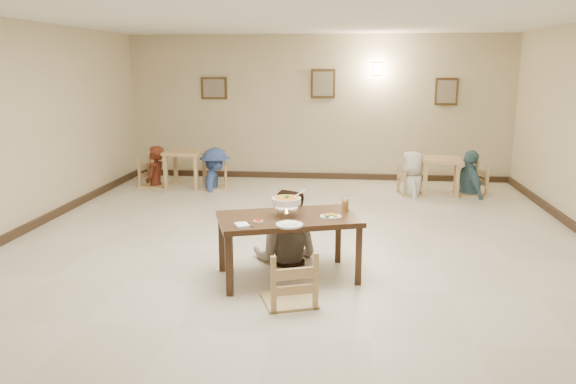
# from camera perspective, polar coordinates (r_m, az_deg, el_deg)

# --- Properties ---
(floor) EXTENTS (10.00, 10.00, 0.00)m
(floor) POSITION_cam_1_polar(r_m,az_deg,el_deg) (7.25, 0.73, -6.29)
(floor) COLOR beige
(floor) RESTS_ON ground
(ceiling) EXTENTS (10.00, 10.00, 0.00)m
(ceiling) POSITION_cam_1_polar(r_m,az_deg,el_deg) (6.89, 0.80, 18.04)
(ceiling) COLOR silver
(ceiling) RESTS_ON wall_back
(wall_back) EXTENTS (10.00, 0.00, 10.00)m
(wall_back) POSITION_cam_1_polar(r_m,az_deg,el_deg) (11.87, 3.07, 8.52)
(wall_back) COLOR #C7B792
(wall_back) RESTS_ON floor
(wall_front) EXTENTS (10.00, 0.00, 10.00)m
(wall_front) POSITION_cam_1_polar(r_m,az_deg,el_deg) (2.12, -12.41, -11.45)
(wall_front) COLOR #C7B792
(wall_front) RESTS_ON floor
(baseboard_back) EXTENTS (8.00, 0.06, 0.12)m
(baseboard_back) POSITION_cam_1_polar(r_m,az_deg,el_deg) (12.03, 2.98, 1.66)
(baseboard_back) COLOR #312216
(baseboard_back) RESTS_ON floor
(baseboard_left) EXTENTS (0.06, 10.00, 0.12)m
(baseboard_left) POSITION_cam_1_polar(r_m,az_deg,el_deg) (8.55, -26.88, -4.30)
(baseboard_left) COLOR #312216
(baseboard_left) RESTS_ON floor
(picture_a) EXTENTS (0.55, 0.04, 0.45)m
(picture_a) POSITION_cam_1_polar(r_m,az_deg,el_deg) (12.13, -7.53, 10.41)
(picture_a) COLOR #3C2A14
(picture_a) RESTS_ON wall_back
(picture_b) EXTENTS (0.50, 0.04, 0.60)m
(picture_b) POSITION_cam_1_polar(r_m,az_deg,el_deg) (11.80, 3.58, 10.92)
(picture_b) COLOR #3C2A14
(picture_b) RESTS_ON wall_back
(picture_c) EXTENTS (0.45, 0.04, 0.55)m
(picture_c) POSITION_cam_1_polar(r_m,az_deg,el_deg) (11.95, 15.80, 9.78)
(picture_c) COLOR #3C2A14
(picture_c) RESTS_ON wall_back
(wall_sconce) EXTENTS (0.16, 0.05, 0.22)m
(wall_sconce) POSITION_cam_1_polar(r_m,az_deg,el_deg) (11.80, 9.07, 12.25)
(wall_sconce) COLOR #FFD88C
(wall_sconce) RESTS_ON wall_back
(main_table) EXTENTS (1.73, 1.31, 0.72)m
(main_table) POSITION_cam_1_polar(r_m,az_deg,el_deg) (6.27, 0.02, -3.21)
(main_table) COLOR #3C2516
(main_table) RESTS_ON floor
(chair_far) EXTENTS (0.47, 0.47, 1.00)m
(chair_far) POSITION_cam_1_polar(r_m,az_deg,el_deg) (7.01, -0.42, -2.71)
(chair_far) COLOR tan
(chair_far) RESTS_ON floor
(chair_near) EXTENTS (0.51, 0.51, 1.09)m
(chair_near) POSITION_cam_1_polar(r_m,az_deg,el_deg) (5.65, 0.11, -6.03)
(chair_near) COLOR tan
(chair_near) RESTS_ON floor
(main_diner) EXTENTS (0.94, 0.78, 1.79)m
(main_diner) POSITION_cam_1_polar(r_m,az_deg,el_deg) (6.79, -0.20, 0.25)
(main_diner) COLOR gray
(main_diner) RESTS_ON floor
(curry_warmer) EXTENTS (0.37, 0.33, 0.29)m
(curry_warmer) POSITION_cam_1_polar(r_m,az_deg,el_deg) (6.22, -0.17, -0.94)
(curry_warmer) COLOR silver
(curry_warmer) RESTS_ON main_table
(rice_plate_far) EXTENTS (0.27, 0.27, 0.06)m
(rice_plate_far) POSITION_cam_1_polar(r_m,az_deg,el_deg) (6.56, -0.16, -1.66)
(rice_plate_far) COLOR white
(rice_plate_far) RESTS_ON main_table
(rice_plate_near) EXTENTS (0.29, 0.29, 0.07)m
(rice_plate_near) POSITION_cam_1_polar(r_m,az_deg,el_deg) (5.89, 0.15, -3.31)
(rice_plate_near) COLOR white
(rice_plate_near) RESTS_ON main_table
(fried_plate) EXTENTS (0.24, 0.24, 0.05)m
(fried_plate) POSITION_cam_1_polar(r_m,az_deg,el_deg) (6.22, 4.35, -2.46)
(fried_plate) COLOR white
(fried_plate) RESTS_ON main_table
(chili_dish) EXTENTS (0.10, 0.10, 0.02)m
(chili_dish) POSITION_cam_1_polar(r_m,az_deg,el_deg) (6.04, -3.04, -2.97)
(chili_dish) COLOR white
(chili_dish) RESTS_ON main_table
(napkin_cutlery) EXTENTS (0.22, 0.28, 0.03)m
(napkin_cutlery) POSITION_cam_1_polar(r_m,az_deg,el_deg) (5.87, -4.66, -3.40)
(napkin_cutlery) COLOR white
(napkin_cutlery) RESTS_ON main_table
(drink_glass) EXTENTS (0.08, 0.08, 0.16)m
(drink_glass) POSITION_cam_1_polar(r_m,az_deg,el_deg) (6.49, 5.83, -1.33)
(drink_glass) COLOR white
(drink_glass) RESTS_ON main_table
(bg_table_left) EXTENTS (0.74, 0.74, 0.73)m
(bg_table_left) POSITION_cam_1_polar(r_m,az_deg,el_deg) (11.29, -10.42, 3.46)
(bg_table_left) COLOR tan
(bg_table_left) RESTS_ON floor
(bg_table_right) EXTENTS (0.78, 0.78, 0.69)m
(bg_table_right) POSITION_cam_1_polar(r_m,az_deg,el_deg) (10.85, 15.34, 2.66)
(bg_table_right) COLOR tan
(bg_table_right) RESTS_ON floor
(bg_chair_ll) EXTENTS (0.50, 0.50, 1.08)m
(bg_chair_ll) POSITION_cam_1_polar(r_m,az_deg,el_deg) (11.48, -13.41, 3.20)
(bg_chair_ll) COLOR tan
(bg_chair_ll) RESTS_ON floor
(bg_chair_lr) EXTENTS (0.43, 0.43, 0.91)m
(bg_chair_lr) POSITION_cam_1_polar(r_m,az_deg,el_deg) (11.08, -7.41, 2.67)
(bg_chair_lr) COLOR tan
(bg_chair_lr) RESTS_ON floor
(bg_chair_rl) EXTENTS (0.45, 0.45, 0.95)m
(bg_chair_rl) POSITION_cam_1_polar(r_m,az_deg,el_deg) (10.73, 12.53, 2.26)
(bg_chair_rl) COLOR tan
(bg_chair_rl) RESTS_ON floor
(bg_chair_rr) EXTENTS (0.51, 0.51, 1.10)m
(bg_chair_rr) POSITION_cam_1_polar(r_m,az_deg,el_deg) (10.99, 18.08, 2.56)
(bg_chair_rr) COLOR tan
(bg_chair_rr) RESTS_ON floor
(bg_diner_a) EXTENTS (0.43, 0.62, 1.62)m
(bg_diner_a) POSITION_cam_1_polar(r_m,az_deg,el_deg) (11.44, -13.48, 4.57)
(bg_diner_a) COLOR #552114
(bg_diner_a) RESTS_ON floor
(bg_diner_b) EXTENTS (0.73, 1.11, 1.61)m
(bg_diner_b) POSITION_cam_1_polar(r_m,az_deg,el_deg) (11.02, -7.46, 4.48)
(bg_diner_b) COLOR #344F90
(bg_diner_b) RESTS_ON floor
(bg_diner_c) EXTENTS (0.58, 0.83, 1.62)m
(bg_diner_c) POSITION_cam_1_polar(r_m,az_deg,el_deg) (10.67, 12.62, 4.05)
(bg_diner_c) COLOR silver
(bg_diner_c) RESTS_ON floor
(bg_diner_d) EXTENTS (0.66, 1.06, 1.67)m
(bg_diner_d) POSITION_cam_1_polar(r_m,az_deg,el_deg) (10.94, 18.18, 4.06)
(bg_diner_d) COLOR slate
(bg_diner_d) RESTS_ON floor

